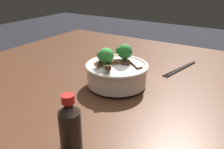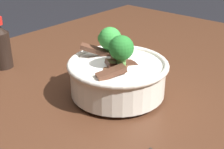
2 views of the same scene
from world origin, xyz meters
name	(u,v)px [view 1 (image 1 of 2)]	position (x,y,z in m)	size (l,w,h in m)	color
dining_table	(129,102)	(0.00, 0.00, 0.71)	(1.38, 1.10, 0.79)	#472819
rice_bowl	(117,71)	(0.02, 0.05, 0.84)	(0.21, 0.21, 0.14)	silver
chopsticks_pair	(180,69)	(-0.11, -0.20, 0.79)	(0.07, 0.21, 0.01)	#28231E
soy_sauce_bottle	(70,126)	(-0.05, 0.36, 0.84)	(0.05, 0.05, 0.13)	black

